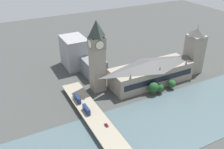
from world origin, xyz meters
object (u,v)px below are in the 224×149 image
object	(u,v)px
clock_tower	(97,54)
double_decker_bus_lead	(77,98)
victoria_tower	(194,51)
car_northbound_tail	(106,125)
parliament_hall	(151,72)
road_bridge	(110,139)
double_decker_bus_mid	(86,109)

from	to	relation	value
clock_tower	double_decker_bus_lead	size ratio (longest dim) A/B	5.67
victoria_tower	double_decker_bus_lead	bearing A→B (deg)	91.44
car_northbound_tail	clock_tower	bearing A→B (deg)	-18.74
parliament_hall	clock_tower	size ratio (longest dim) A/B	1.24
parliament_hall	victoria_tower	xyz separation A→B (m)	(0.06, -52.86, 11.75)
victoria_tower	road_bridge	size ratio (longest dim) A/B	0.31
road_bridge	car_northbound_tail	bearing A→B (deg)	-14.58
clock_tower	car_northbound_tail	distance (m)	65.96
clock_tower	victoria_tower	bearing A→B (deg)	-96.75
clock_tower	car_northbound_tail	bearing A→B (deg)	161.26
victoria_tower	car_northbound_tail	distance (m)	131.25
victoria_tower	car_northbound_tail	size ratio (longest dim) A/B	12.89
clock_tower	victoria_tower	size ratio (longest dim) A/B	1.30
parliament_hall	double_decker_bus_lead	size ratio (longest dim) A/B	7.01
clock_tower	road_bridge	size ratio (longest dim) A/B	0.40
double_decker_bus_mid	car_northbound_tail	bearing A→B (deg)	-163.47
car_northbound_tail	victoria_tower	bearing A→B (deg)	-70.64
parliament_hall	clock_tower	bearing A→B (deg)	76.37
victoria_tower	double_decker_bus_mid	xyz separation A→B (m)	(-21.15, 129.12, -16.34)
parliament_hall	road_bridge	bearing A→B (deg)	127.22
clock_tower	double_decker_bus_mid	size ratio (longest dim) A/B	6.04
car_northbound_tail	road_bridge	bearing A→B (deg)	165.42
double_decker_bus_mid	car_northbound_tail	xyz separation A→B (m)	(-21.92, -6.51, -2.06)
clock_tower	car_northbound_tail	xyz separation A→B (m)	(-55.37, 18.78, -30.53)
double_decker_bus_lead	car_northbound_tail	world-z (taller)	double_decker_bus_lead
double_decker_bus_lead	clock_tower	bearing A→B (deg)	-59.16
clock_tower	double_decker_bus_lead	distance (m)	41.63
double_decker_bus_lead	double_decker_bus_mid	bearing A→B (deg)	-177.45
double_decker_bus_lead	double_decker_bus_mid	size ratio (longest dim) A/B	1.07
road_bridge	double_decker_bus_lead	xyz separation A→B (m)	(52.22, 4.07, 3.58)
victoria_tower	road_bridge	world-z (taller)	victoria_tower
car_northbound_tail	double_decker_bus_lead	bearing A→B (deg)	10.40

